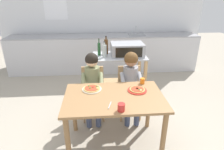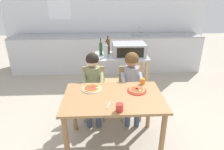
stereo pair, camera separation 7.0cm
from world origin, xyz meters
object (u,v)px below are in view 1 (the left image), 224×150
at_px(dining_table, 114,104).
at_px(child_in_olive_shirt, 92,80).
at_px(bottle_tall_green_wine, 104,51).
at_px(pizza_plate_red_rimmed, 137,90).
at_px(toaster_oven, 127,49).
at_px(dining_chair_right, 129,88).
at_px(pizza_plate_cream, 92,89).
at_px(dining_chair_left, 93,89).
at_px(drinking_cup_orange, 142,81).
at_px(kitchen_island_cart, 119,71).
at_px(bottle_clear_vinegar, 106,46).
at_px(child_in_grey_shirt, 131,78).
at_px(bottle_dark_olive_oil, 99,49).
at_px(drinking_cup_red, 121,107).
at_px(serving_spoon, 110,105).

distance_m(dining_table, child_in_olive_shirt, 0.64).
bearing_deg(bottle_tall_green_wine, pizza_plate_red_rimmed, -70.20).
bearing_deg(toaster_oven, dining_chair_right, -93.69).
distance_m(dining_table, pizza_plate_cream, 0.35).
height_order(dining_chair_left, drinking_cup_orange, dining_chair_left).
bearing_deg(kitchen_island_cart, child_in_olive_shirt, -126.76).
xyz_separation_m(kitchen_island_cart, bottle_clear_vinegar, (-0.23, 0.12, 0.42)).
bearing_deg(dining_chair_right, child_in_olive_shirt, -170.08).
relative_size(toaster_oven, dining_chair_right, 0.69).
bearing_deg(dining_table, dining_chair_left, 110.94).
distance_m(kitchen_island_cart, child_in_olive_shirt, 0.80).
bearing_deg(child_in_grey_shirt, bottle_dark_olive_oil, 123.23).
xyz_separation_m(kitchen_island_cart, dining_table, (-0.21, -1.22, 0.05)).
height_order(pizza_plate_cream, drinking_cup_orange, drinking_cup_orange).
distance_m(bottle_dark_olive_oil, dining_table, 1.32).
bearing_deg(bottle_tall_green_wine, dining_table, -86.95).
bearing_deg(child_in_olive_shirt, pizza_plate_cream, -89.94).
distance_m(toaster_oven, child_in_olive_shirt, 0.91).
height_order(child_in_grey_shirt, pizza_plate_red_rimmed, child_in_grey_shirt).
xyz_separation_m(dining_table, dining_chair_left, (-0.27, 0.70, -0.14)).
distance_m(kitchen_island_cart, bottle_tall_green_wine, 0.49).
height_order(bottle_dark_olive_oil, child_in_grey_shirt, bottle_dark_olive_oil).
relative_size(dining_chair_right, child_in_grey_shirt, 0.76).
xyz_separation_m(dining_chair_right, pizza_plate_cream, (-0.57, -0.49, 0.26)).
relative_size(bottle_tall_green_wine, dining_table, 0.23).
bearing_deg(drinking_cup_red, kitchen_island_cart, 84.06).
height_order(dining_chair_left, pizza_plate_cream, dining_chair_left).
height_order(dining_chair_left, serving_spoon, dining_chair_left).
bearing_deg(dining_table, dining_chair_right, 65.87).
bearing_deg(bottle_tall_green_wine, pizza_plate_cream, -102.42).
bearing_deg(drinking_cup_red, child_in_grey_shirt, 73.63).
bearing_deg(toaster_oven, pizza_plate_red_rimmed, -91.76).
xyz_separation_m(pizza_plate_red_rimmed, drinking_cup_red, (-0.26, -0.43, 0.03)).
xyz_separation_m(kitchen_island_cart, drinking_cup_orange, (0.21, -0.90, 0.20)).
height_order(bottle_dark_olive_oil, drinking_cup_red, bottle_dark_olive_oil).
relative_size(child_in_grey_shirt, pizza_plate_red_rimmed, 4.42).
xyz_separation_m(kitchen_island_cart, bottle_dark_olive_oil, (-0.35, 0.04, 0.41)).
bearing_deg(child_in_grey_shirt, pizza_plate_cream, -146.87).
xyz_separation_m(bottle_tall_green_wine, dining_chair_right, (0.37, -0.45, -0.49)).
distance_m(dining_chair_right, drinking_cup_orange, 0.48).
relative_size(bottle_dark_olive_oil, drinking_cup_red, 3.49).
relative_size(bottle_clear_vinegar, bottle_dark_olive_oil, 1.08).
distance_m(pizza_plate_cream, serving_spoon, 0.44).
bearing_deg(pizza_plate_red_rimmed, toaster_oven, 88.24).
relative_size(dining_chair_right, pizza_plate_cream, 3.28).
distance_m(kitchen_island_cart, drinking_cup_orange, 0.94).
height_order(kitchen_island_cart, dining_table, kitchen_island_cart).
relative_size(dining_table, serving_spoon, 8.57).
bearing_deg(serving_spoon, child_in_olive_shirt, 104.38).
relative_size(pizza_plate_cream, drinking_cup_orange, 3.20).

